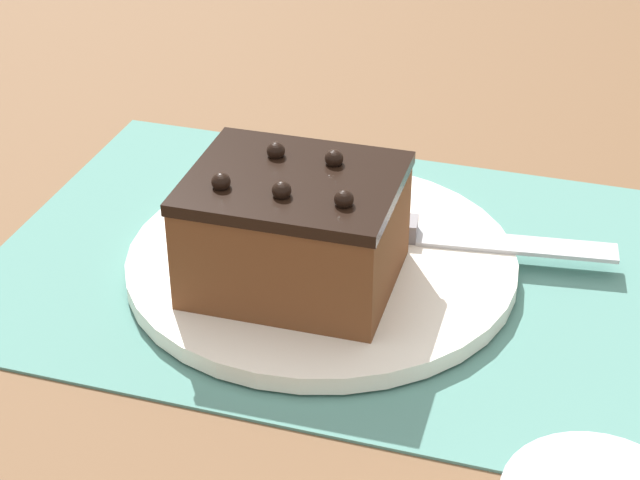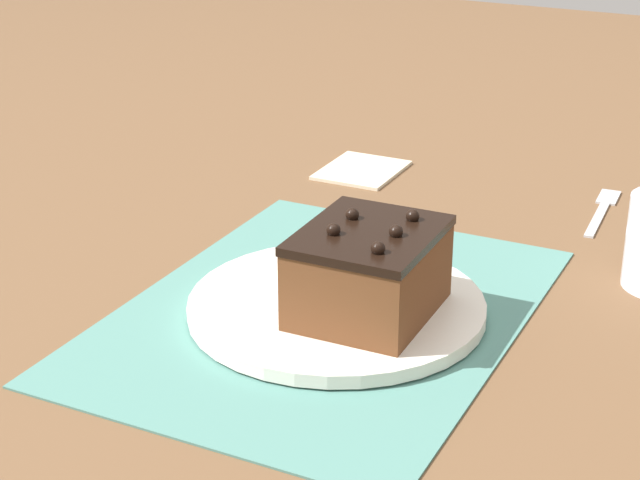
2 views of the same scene
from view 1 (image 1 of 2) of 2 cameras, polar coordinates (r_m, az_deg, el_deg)
name	(u,v)px [view 1 (image 1 of 2)]	position (r m, az deg, el deg)	size (l,w,h in m)	color
ground_plane	(327,264)	(0.75, 0.38, -1.31)	(3.00, 3.00, 0.00)	brown
placemat_woven	(327,262)	(0.75, 0.38, -1.18)	(0.46, 0.34, 0.00)	slate
cake_plate	(322,262)	(0.73, 0.11, -1.19)	(0.27, 0.27, 0.01)	white
chocolate_cake	(294,229)	(0.68, -1.38, 0.58)	(0.13, 0.11, 0.09)	brown
serving_knife	(419,232)	(0.75, 5.32, 0.43)	(0.20, 0.05, 0.01)	slate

